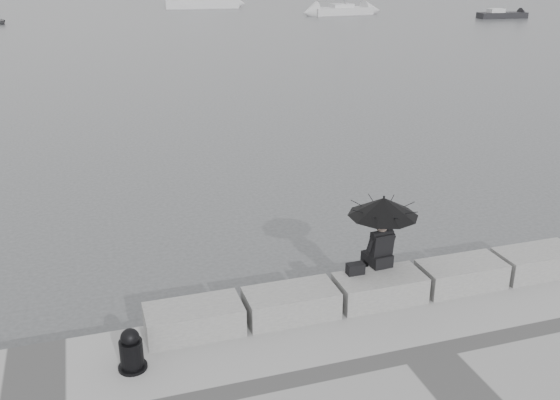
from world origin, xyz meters
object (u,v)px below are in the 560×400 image
object	(u,v)px
sailboat_right	(342,10)
mooring_bollard	(131,352)
seated_person	(383,215)
motor_cruiser	(202,1)
small_motorboat	(502,15)

from	to	relation	value
sailboat_right	mooring_bollard	bearing A→B (deg)	-119.55
mooring_bollard	sailboat_right	world-z (taller)	sailboat_right
seated_person	mooring_bollard	size ratio (longest dim) A/B	1.99
mooring_bollard	motor_cruiser	size ratio (longest dim) A/B	0.07
mooring_bollard	seated_person	bearing A→B (deg)	12.90
sailboat_right	small_motorboat	distance (m)	17.42
motor_cruiser	small_motorboat	size ratio (longest dim) A/B	1.74
sailboat_right	small_motorboat	world-z (taller)	sailboat_right
sailboat_right	small_motorboat	size ratio (longest dim) A/B	2.38
mooring_bollard	small_motorboat	bearing A→B (deg)	49.23
small_motorboat	sailboat_right	bearing A→B (deg)	154.56
mooring_bollard	small_motorboat	distance (m)	67.05
motor_cruiser	seated_person	bearing A→B (deg)	-91.50
mooring_bollard	small_motorboat	xyz separation A→B (m)	(43.79, 50.78, -0.48)
seated_person	motor_cruiser	bearing A→B (deg)	76.79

